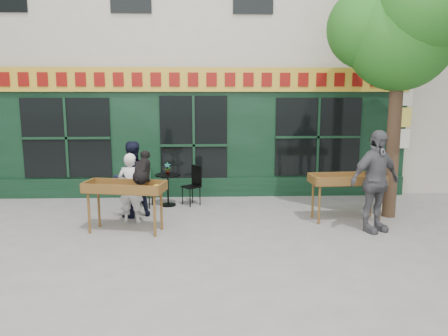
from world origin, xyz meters
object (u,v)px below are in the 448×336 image
Objects in this scene: book_cart_center at (125,190)px; dog at (142,167)px; man_right at (375,181)px; bistro_table at (168,183)px; book_cart_right at (347,182)px; man_left at (131,179)px; woman at (131,188)px.

book_cart_center is 0.59m from dog.
man_right is (4.81, -0.16, 0.17)m from book_cart_center.
dog is at bearing -98.42° from bistro_table.
dog reaches higher than book_cart_right.
book_cart_right is at bearing 18.47° from book_cart_center.
man_right is at bearing 9.10° from book_cart_center.
dog is 0.39× the size of book_cart_right.
dog is 4.47m from man_right.
man_right is at bearing -71.79° from book_cart_right.
book_cart_center is at bearing 63.40° from man_left.
man_left is at bearing -127.87° from bistro_table.
man_left reaches higher than book_cart_center.
dog is at bearing -174.83° from book_cart_right.
man_right is 1.20× the size of man_left.
book_cart_center is 4.81m from man_right.
book_cart_center is at bearing 101.00° from woman.
bistro_table is 1.17m from man_left.
woman is at bearing 175.65° from book_cart_right.
book_cart_right is at bearing 88.21° from man_right.
woman is (-0.00, 0.65, -0.09)m from book_cart_center.
man_right is at bearing 9.60° from dog.
book_cart_center is 2.09× the size of bistro_table.
woman is 0.95× the size of book_cart_right.
dog is 4.23m from book_cart_right.
book_cart_right is (4.16, 0.64, -0.47)m from dog.
woman reaches higher than book_cart_center.
book_cart_center is 4.55m from book_cart_right.
man_right is (4.46, -0.11, -0.30)m from dog.
man_left is (-4.86, 1.22, -0.16)m from man_right.
woman is 0.43m from man_left.
book_cart_right reaches higher than bistro_table.
man_right is at bearing -27.06° from bistro_table.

